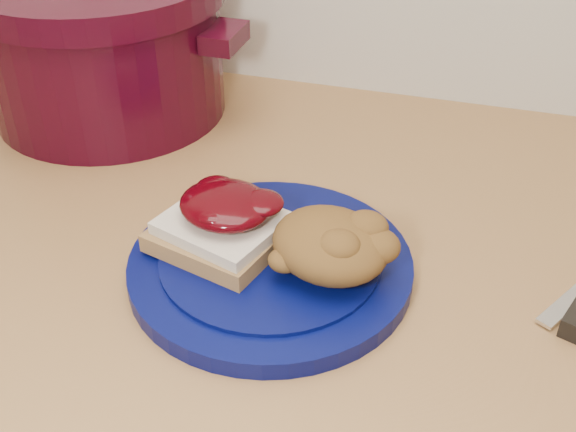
# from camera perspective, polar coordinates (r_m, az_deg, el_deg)

# --- Properties ---
(plate) EXTENTS (0.32, 0.32, 0.02)m
(plate) POSITION_cam_1_polar(r_m,az_deg,el_deg) (0.63, -1.39, -3.97)
(plate) COLOR #040940
(plate) RESTS_ON wood_countertop
(sandwich) EXTENTS (0.13, 0.12, 0.05)m
(sandwich) POSITION_cam_1_polar(r_m,az_deg,el_deg) (0.62, -5.21, -0.43)
(sandwich) COLOR olive
(sandwich) RESTS_ON plate
(stuffing_mound) EXTENTS (0.12, 0.12, 0.05)m
(stuffing_mound) POSITION_cam_1_polar(r_m,az_deg,el_deg) (0.59, 3.34, -2.30)
(stuffing_mound) COLOR brown
(stuffing_mound) RESTS_ON plate
(dutch_oven) EXTENTS (0.34, 0.29, 0.18)m
(dutch_oven) POSITION_cam_1_polar(r_m,az_deg,el_deg) (0.89, -14.34, 13.08)
(dutch_oven) COLOR black
(dutch_oven) RESTS_ON wood_countertop
(pepper_grinder) EXTENTS (0.06, 0.06, 0.13)m
(pepper_grinder) POSITION_cam_1_polar(r_m,az_deg,el_deg) (0.93, -10.76, 13.22)
(pepper_grinder) COLOR black
(pepper_grinder) RESTS_ON wood_countertop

